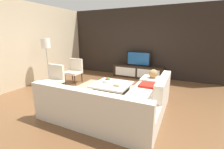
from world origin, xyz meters
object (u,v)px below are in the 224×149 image
Objects in this scene: coffee_table at (112,90)px; accent_chair_far at (75,69)px; media_console at (138,72)px; fruit_bowl at (108,80)px; ottoman at (153,84)px; floor_lamp at (46,46)px; decorative_ball at (153,74)px; sectional_couch at (117,105)px; book_stack at (117,85)px; television at (138,59)px; accent_chair_near at (54,78)px.

accent_chair_far is at bearing 159.86° from coffee_table.
media_console is 2.22m from fruit_bowl.
ottoman is at bearing 39.94° from fruit_bowl.
floor_lamp is at bearing -178.24° from fruit_bowl.
decorative_ball reaches higher than media_console.
media_console is 7.40× the size of decorative_ball.
coffee_table is 0.63× the size of floor_lamp.
accent_chair_far reaches higher than fruit_bowl.
media_console is 0.84× the size of sectional_couch.
book_stack is at bearing -122.18° from decorative_ball.
book_stack reaches higher than coffee_table.
media_console is 2.43m from book_stack.
sectional_couch reaches higher than coffee_table.
television is 1.53m from decorative_ball.
accent_chair_far reaches higher than media_console.
accent_chair_far is 2.23m from book_stack.
television reaches higher than coffee_table.
decorative_ball reaches higher than book_stack.
sectional_couch is at bearing -66.11° from book_stack.
decorative_ball is at bearing -55.32° from media_console.
accent_chair_near is at bearing -74.41° from accent_chair_far.
media_console is 2.37× the size of accent_chair_far.
fruit_bowl is (-0.28, -2.20, 0.18)m from media_console.
media_console is at bearing 98.79° from sectional_couch.
decorative_ball is (0.86, -1.24, -0.25)m from television.
fruit_bowl is 1.01× the size of decorative_ball.
fruit_bowl is 1.49m from decorative_ball.
accent_chair_far is at bearing -140.46° from media_console.
book_stack is at bearing 113.89° from sectional_couch.
floor_lamp is 2.31× the size of ottoman.
television is 1.13× the size of accent_chair_near.
ottoman is at bearing 14.20° from accent_chair_far.
sectional_couch is 8.73× the size of fruit_bowl.
book_stack is (0.12, -2.42, -0.38)m from television.
floor_lamp is (-2.59, -2.27, 0.56)m from television.
floor_lamp reaches higher than media_console.
decorative_ball is at bearing 80.34° from sectional_couch.
accent_chair_near reaches higher than media_console.
floor_lamp is 5.80× the size of decorative_ball.
coffee_table is at bearing -132.35° from ottoman.
media_console is 1.51m from ottoman.
decorative_ball is at bearing 25.53° from accent_chair_near.
sectional_couch is at bearing -81.21° from media_console.
television is at bearing 52.53° from accent_chair_near.
accent_chair_far is 2.84m from decorative_ball.
sectional_couch reaches higher than fruit_bowl.
media_console is 3.61m from floor_lamp.
sectional_couch is at bearing -54.44° from fruit_bowl.
sectional_couch reaches higher than decorative_ball.
decorative_ball is (0.86, -1.24, 0.29)m from media_console.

